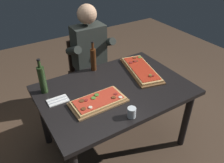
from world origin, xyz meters
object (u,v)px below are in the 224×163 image
dining_table (115,96)px  wine_bottle_dark (93,59)px  pizza_rectangular_front (98,101)px  seated_diner (91,55)px  pizza_rectangular_left (141,70)px  oil_bottle_amber (42,79)px  tumbler_near_camera (132,112)px  diner_chair (88,69)px

dining_table → wine_bottle_dark: 0.47m
pizza_rectangular_front → seated_diner: 0.92m
pizza_rectangular_left → oil_bottle_amber: bearing=169.8°
pizza_rectangular_left → wine_bottle_dark: bearing=144.6°
pizza_rectangular_front → oil_bottle_amber: (-0.34, 0.41, 0.12)m
tumbler_near_camera → pizza_rectangular_front: bearing=116.3°
pizza_rectangular_left → tumbler_near_camera: bearing=-134.0°
dining_table → diner_chair: size_ratio=1.61×
oil_bottle_amber → tumbler_near_camera: size_ratio=3.97×
diner_chair → seated_diner: bearing=-90.0°
wine_bottle_dark → diner_chair: (0.13, 0.44, -0.38)m
oil_bottle_amber → tumbler_near_camera: oil_bottle_amber is taller
oil_bottle_amber → dining_table: bearing=-27.1°
dining_table → seated_diner: seated_diner is taller
pizza_rectangular_left → wine_bottle_dark: 0.51m
oil_bottle_amber → diner_chair: oil_bottle_amber is taller
tumbler_near_camera → dining_table: bearing=76.5°
tumbler_near_camera → wine_bottle_dark: bearing=83.7°
tumbler_near_camera → diner_chair: size_ratio=0.10×
pizza_rectangular_front → pizza_rectangular_left: same height
pizza_rectangular_left → oil_bottle_amber: (-0.98, 0.18, 0.12)m
tumbler_near_camera → diner_chair: (0.22, 1.25, -0.30)m
dining_table → oil_bottle_amber: size_ratio=4.14×
dining_table → diner_chair: 0.88m
tumbler_near_camera → seated_diner: (0.22, 1.13, -0.04)m
oil_bottle_amber → diner_chair: 0.98m
dining_table → pizza_rectangular_front: bearing=-155.1°
diner_chair → pizza_rectangular_left: bearing=-69.5°
pizza_rectangular_front → diner_chair: bearing=69.2°
pizza_rectangular_front → pizza_rectangular_left: 0.68m
oil_bottle_amber → tumbler_near_camera: (0.48, -0.69, -0.10)m
pizza_rectangular_left → diner_chair: bearing=110.5°
dining_table → tumbler_near_camera: size_ratio=16.41×
pizza_rectangular_front → pizza_rectangular_left: (0.64, 0.23, -0.00)m
diner_chair → wine_bottle_dark: bearing=-106.8°
pizza_rectangular_front → seated_diner: (0.37, 0.85, -0.02)m
pizza_rectangular_front → wine_bottle_dark: 0.58m
dining_table → wine_bottle_dark: bearing=90.8°
oil_bottle_amber → seated_diner: (0.71, 0.44, -0.14)m
pizza_rectangular_left → diner_chair: diner_chair is taller
tumbler_near_camera → seated_diner: 1.16m
dining_table → pizza_rectangular_left: 0.44m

